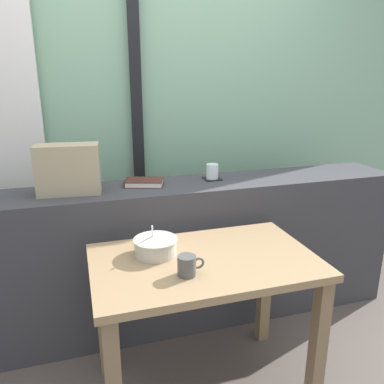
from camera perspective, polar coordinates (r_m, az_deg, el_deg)
The scene contains 11 objects.
ground at distance 2.17m, azimuth 1.34°, elevation -26.21°, with size 8.00×8.00×0.00m, color #564C47.
outdoor_backdrop at distance 2.76m, azimuth -6.70°, elevation 15.14°, with size 4.80×0.08×2.80m, color #84B293.
window_divider_post at distance 2.69m, azimuth -8.18°, elevation 12.90°, with size 0.07×0.05×2.60m, color black.
dark_console_ledge at distance 2.35m, azimuth -2.85°, elevation -9.33°, with size 2.80×0.38×0.88m, color #38383D.
breakfast_table at distance 1.80m, azimuth 1.87°, elevation -13.39°, with size 0.99×0.61×0.70m.
coaster_square at distance 2.31m, azimuth 2.99°, elevation 1.95°, with size 0.10×0.10×0.01m, color black.
juice_glass at distance 2.30m, azimuth 3.00°, elevation 2.99°, with size 0.07×0.07×0.09m.
closed_book at distance 2.20m, azimuth -7.11°, elevation 1.42°, with size 0.24×0.20×0.03m.
throw_pillow at distance 2.10m, azimuth -17.80°, elevation 3.21°, with size 0.32×0.14×0.26m, color tan.
soup_bowl at distance 1.76m, azimuth -5.40°, elevation -8.06°, with size 0.20×0.20×0.15m.
ceramic_mug at distance 1.58m, azimuth -0.69°, elevation -10.81°, with size 0.11×0.08×0.08m.
Camera 1 is at (-0.51, -1.50, 1.49)m, focal length 36.12 mm.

